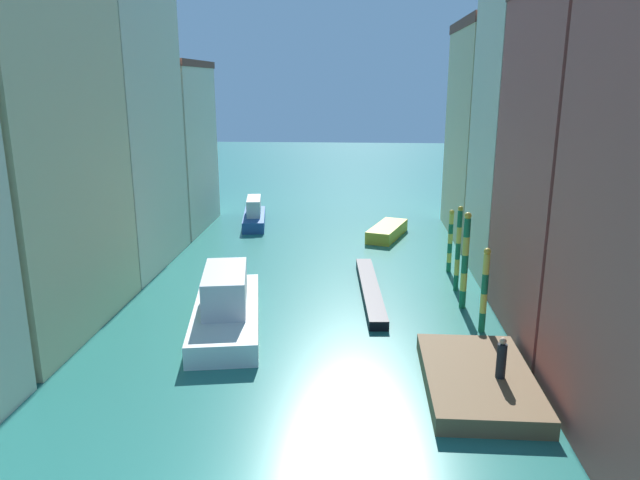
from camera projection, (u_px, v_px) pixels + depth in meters
name	position (u px, v px, depth m)	size (l,w,h in m)	color
ground_plane	(319.00, 259.00, 39.19)	(154.00, 154.00, 0.00)	#28756B
building_left_1	(12.00, 119.00, 25.82)	(6.20, 10.83, 19.55)	beige
building_left_2	(110.00, 119.00, 36.00)	(6.20, 10.06, 18.31)	beige
building_left_3	(165.00, 146.00, 46.19)	(6.20, 9.17, 12.89)	beige
building_right_1	(589.00, 167.00, 25.78)	(6.20, 9.33, 15.50)	#B25147
building_right_2	(537.00, 120.00, 33.61)	(6.20, 7.69, 18.45)	beige
building_right_3	(498.00, 132.00, 43.15)	(6.20, 10.97, 15.58)	beige
waterfront_dock	(478.00, 380.00, 22.61)	(4.01, 6.77, 0.68)	brown
person_on_dock	(501.00, 359.00, 21.91)	(0.36, 0.36, 1.60)	black
mooring_pole_0	(484.00, 290.00, 27.27)	(0.33, 0.33, 4.08)	#197247
mooring_pole_1	(465.00, 260.00, 30.08)	(0.36, 0.36, 5.07)	#197247
mooring_pole_2	(458.00, 248.00, 32.66)	(0.30, 0.30, 4.84)	#197247
mooring_pole_3	(450.00, 240.00, 36.04)	(0.31, 0.31, 3.91)	#197247
vaporetto_white	(226.00, 306.00, 28.29)	(4.52, 9.53, 2.75)	white
gondola_black	(370.00, 290.00, 32.66)	(1.64, 10.24, 0.49)	black
motorboat_0	(387.00, 231.00, 44.59)	(3.39, 5.63, 0.90)	gold
motorboat_1	(254.00, 215.00, 48.31)	(2.58, 6.62, 2.23)	#234C93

